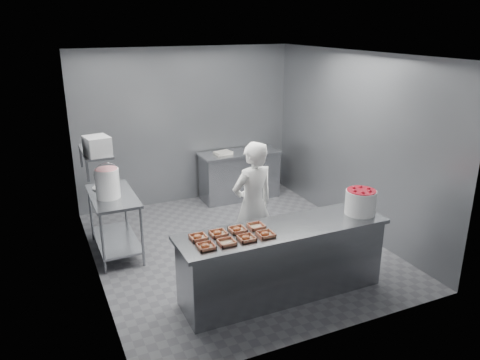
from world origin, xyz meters
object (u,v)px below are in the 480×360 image
tray_3 (266,234)px  appliance (97,146)px  tray_4 (198,237)px  tray_6 (237,230)px  tray_5 (218,233)px  tray_2 (246,238)px  tray_7 (256,226)px  glaze_bucket (107,183)px  prep_table (114,215)px  strawberry_tub (361,201)px  back_counter (239,175)px  tray_1 (227,242)px  tray_0 (206,246)px  worker (253,205)px  service_counter (283,261)px

tray_3 → appliance: appliance is taller
tray_4 → tray_6: 0.48m
tray_6 → tray_5: bearing=180.0°
tray_2 → tray_7: size_ratio=1.00×
tray_3 → tray_5: 0.54m
tray_5 → glaze_bucket: bearing=118.1°
tray_5 → prep_table: bearing=115.3°
tray_7 → glaze_bucket: bearing=129.1°
prep_table → appliance: 1.14m
tray_2 → tray_6: 0.24m
tray_5 → appliance: appliance is taller
tray_4 → strawberry_tub: 2.12m
tray_2 → tray_7: 0.35m
tray_3 → glaze_bucket: size_ratio=0.37×
tray_4 → tray_7: (0.72, 0.00, -0.00)m
appliance → tray_2: bearing=-64.8°
back_counter → tray_2: tray_2 is taller
tray_3 → tray_4: same height
tray_1 → tray_2: bearing=-0.0°
tray_0 → tray_5: (0.24, 0.24, 0.00)m
worker → glaze_bucket: (-1.71, 1.02, 0.24)m
tray_7 → strawberry_tub: 1.40m
tray_3 → tray_7: (0.00, 0.24, -0.00)m
tray_3 → appliance: 2.48m
tray_5 → tray_6: (0.24, 0.00, 0.00)m
tray_4 → tray_5: same height
tray_6 → appliance: bearing=129.3°
prep_table → worker: worker is taller
tray_1 → appliance: 2.22m
service_counter → tray_2: 0.73m
service_counter → worker: size_ratio=1.49×
tray_7 → appliance: (-1.52, 1.56, 0.77)m
back_counter → tray_0: (-1.93, -3.37, 0.47)m
tray_0 → tray_4: bearing=90.0°
tray_2 → tray_4: same height
tray_3 → strawberry_tub: 1.40m
worker → tray_4: bearing=24.6°
worker → glaze_bucket: size_ratio=3.49×
tray_7 → worker: worker is taller
tray_7 → prep_table: bearing=126.4°
back_counter → tray_1: size_ratio=8.01×
tray_2 → strawberry_tub: 1.63m
tray_0 → strawberry_tub: size_ratio=0.49×
tray_4 → tray_3: bearing=-18.8°
back_counter → tray_7: (-1.20, -3.13, 0.47)m
prep_table → tray_1: tray_1 is taller
worker → back_counter: bearing=-120.6°
tray_3 → worker: worker is taller
tray_5 → glaze_bucket: (-0.93, 1.74, 0.19)m
appliance → worker: bearing=-34.9°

